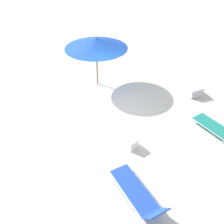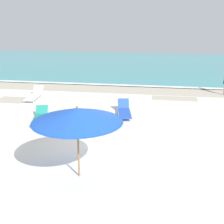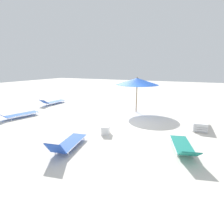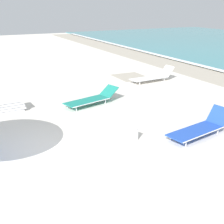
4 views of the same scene
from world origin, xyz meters
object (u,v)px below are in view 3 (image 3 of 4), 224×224
at_px(sun_lounger_mid_beach_solo, 53,102).
at_px(beach_umbrella, 137,81).
at_px(cooler_box, 106,130).
at_px(sun_lounger_beside_umbrella, 183,146).
at_px(lounger_stack, 199,123).
at_px(sun_lounger_near_water_right, 68,144).
at_px(sun_lounger_under_umbrella, 18,114).

bearing_deg(sun_lounger_mid_beach_solo, beach_umbrella, -172.59).
height_order(beach_umbrella, cooler_box, beach_umbrella).
distance_m(beach_umbrella, sun_lounger_beside_umbrella, 6.01).
height_order(beach_umbrella, lounger_stack, beach_umbrella).
bearing_deg(sun_lounger_beside_umbrella, cooler_box, -22.36).
bearing_deg(beach_umbrella, lounger_stack, 156.96).
distance_m(beach_umbrella, sun_lounger_mid_beach_solo, 7.03).
relative_size(sun_lounger_beside_umbrella, cooler_box, 3.64).
xyz_separation_m(lounger_stack, sun_lounger_mid_beach_solo, (10.50, -1.17, 0.00)).
distance_m(sun_lounger_near_water_right, cooler_box, 2.02).
height_order(sun_lounger_near_water_right, cooler_box, sun_lounger_near_water_right).
bearing_deg(beach_umbrella, sun_lounger_beside_umbrella, 123.74).
bearing_deg(sun_lounger_mid_beach_solo, sun_lounger_beside_umbrella, 160.32).
bearing_deg(sun_lounger_near_water_right, sun_lounger_under_umbrella, -31.83).
bearing_deg(beach_umbrella, cooler_box, 89.07).
bearing_deg(sun_lounger_beside_umbrella, sun_lounger_under_umbrella, -18.16).
height_order(sun_lounger_under_umbrella, sun_lounger_mid_beach_solo, sun_lounger_under_umbrella).
bearing_deg(sun_lounger_under_umbrella, beach_umbrella, -128.09).
distance_m(sun_lounger_near_water_right, sun_lounger_mid_beach_solo, 8.53).
bearing_deg(sun_lounger_mid_beach_solo, sun_lounger_under_umbrella, 107.46).
xyz_separation_m(beach_umbrella, sun_lounger_beside_umbrella, (-3.19, 4.77, -1.79)).
bearing_deg(sun_lounger_mid_beach_solo, cooler_box, 153.51).
bearing_deg(lounger_stack, cooler_box, 32.68).
distance_m(sun_lounger_beside_umbrella, sun_lounger_mid_beach_solo, 10.88).
relative_size(lounger_stack, sun_lounger_near_water_right, 0.92).
bearing_deg(cooler_box, sun_lounger_under_umbrella, 69.42).
relative_size(sun_lounger_under_umbrella, sun_lounger_mid_beach_solo, 1.03).
bearing_deg(lounger_stack, sun_lounger_under_umbrella, 12.24).
xyz_separation_m(sun_lounger_under_umbrella, cooler_box, (-5.78, 0.07, -0.02)).
relative_size(sun_lounger_under_umbrella, cooler_box, 3.91).
distance_m(beach_umbrella, sun_lounger_near_water_right, 6.58).
relative_size(lounger_stack, sun_lounger_beside_umbrella, 0.90).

